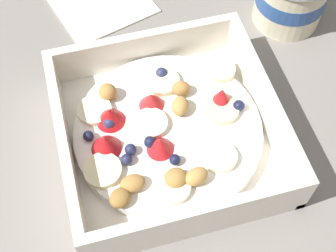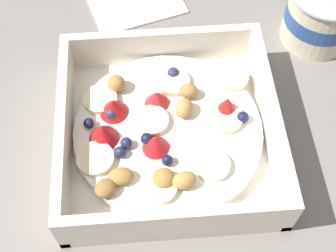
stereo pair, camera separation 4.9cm
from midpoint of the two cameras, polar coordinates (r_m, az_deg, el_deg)
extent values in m
plane|color=gray|center=(0.51, -0.51, -2.15)|extent=(2.40, 2.40, 0.00)
cube|color=white|center=(0.51, -2.73, -1.70)|extent=(0.22, 0.22, 0.01)
cube|color=white|center=(0.49, -15.06, -3.08)|extent=(0.22, 0.01, 0.06)
cube|color=white|center=(0.51, 8.90, 2.41)|extent=(0.22, 0.01, 0.06)
cube|color=white|center=(0.55, -5.52, 8.86)|extent=(0.01, 0.20, 0.06)
cube|color=white|center=(0.44, 0.51, -11.72)|extent=(0.01, 0.20, 0.06)
cylinder|color=white|center=(0.50, -2.79, -0.97)|extent=(0.20, 0.20, 0.02)
cylinder|color=beige|center=(0.54, 3.76, 6.66)|extent=(0.05, 0.05, 0.01)
cylinder|color=#F7EFC6|center=(0.49, -4.97, 0.08)|extent=(0.05, 0.05, 0.01)
cylinder|color=beige|center=(0.50, 3.73, 1.85)|extent=(0.05, 0.05, 0.01)
cylinder|color=#F7EFC6|center=(0.51, -11.65, 1.65)|extent=(0.05, 0.05, 0.01)
cylinder|color=#F4EAB7|center=(0.47, -10.89, -5.59)|extent=(0.04, 0.04, 0.01)
cylinder|color=#F7EFC6|center=(0.47, 3.44, -4.05)|extent=(0.04, 0.04, 0.01)
cylinder|color=#F4EAB7|center=(0.52, -3.32, 5.21)|extent=(0.05, 0.05, 0.01)
cylinder|color=#F7EFC6|center=(0.46, -2.57, -7.72)|extent=(0.05, 0.05, 0.01)
cone|color=red|center=(0.47, -3.91, -2.51)|extent=(0.03, 0.03, 0.02)
cone|color=red|center=(0.50, 3.77, 3.39)|extent=(0.03, 0.03, 0.03)
cone|color=red|center=(0.50, -9.90, 1.06)|extent=(0.04, 0.04, 0.02)
cone|color=red|center=(0.48, -10.43, -2.73)|extent=(0.05, 0.05, 0.02)
cone|color=red|center=(0.50, -4.83, 2.96)|extent=(0.03, 0.03, 0.02)
sphere|color=navy|center=(0.50, -9.98, 0.15)|extent=(0.01, 0.01, 0.01)
sphere|color=#23284C|center=(0.48, -7.52, -3.09)|extent=(0.01, 0.01, 0.01)
sphere|color=navy|center=(0.53, -3.47, 6.26)|extent=(0.01, 0.01, 0.01)
sphere|color=#191E3D|center=(0.49, -12.49, -1.43)|extent=(0.01, 0.01, 0.01)
sphere|color=#191E3D|center=(0.48, -5.13, -2.19)|extent=(0.01, 0.01, 0.01)
sphere|color=#23284C|center=(0.47, -8.02, -4.30)|extent=(0.01, 0.01, 0.01)
sphere|color=#191E3D|center=(0.47, -2.15, -4.36)|extent=(0.01, 0.01, 0.01)
sphere|color=#191E3D|center=(0.50, 5.88, 2.25)|extent=(0.01, 0.01, 0.01)
ellipsoid|color=#AD7F42|center=(0.46, -7.40, -7.19)|extent=(0.02, 0.03, 0.01)
ellipsoid|color=#AD7F42|center=(0.51, -1.15, 4.36)|extent=(0.02, 0.02, 0.02)
ellipsoid|color=tan|center=(0.46, 0.40, -6.41)|extent=(0.02, 0.03, 0.02)
ellipsoid|color=olive|center=(0.45, -8.97, -8.90)|extent=(0.03, 0.03, 0.01)
ellipsoid|color=#AD7F42|center=(0.46, -2.12, -6.58)|extent=(0.02, 0.02, 0.02)
ellipsoid|color=#AD7F42|center=(0.52, -10.05, 3.88)|extent=(0.03, 0.03, 0.02)
ellipsoid|color=tan|center=(0.50, -1.38, 2.22)|extent=(0.03, 0.03, 0.02)
cube|color=silver|center=(0.66, -10.48, 14.68)|extent=(0.15, 0.15, 0.01)
camera|label=1|loc=(0.02, -92.87, -4.59)|focal=50.12mm
camera|label=2|loc=(0.02, 87.13, 4.59)|focal=50.12mm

